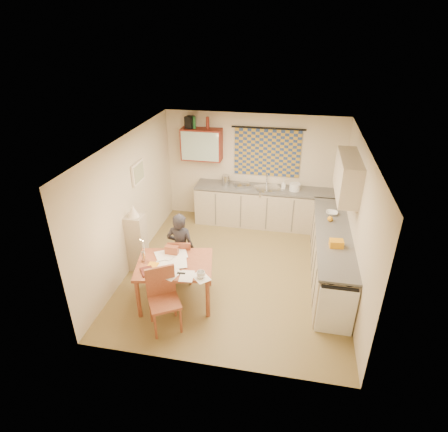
% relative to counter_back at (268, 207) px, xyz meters
% --- Properties ---
extents(floor, '(4.00, 4.50, 0.02)m').
position_rel_counter_back_xyz_m(floor, '(-0.40, -1.95, -0.46)').
color(floor, brown).
rests_on(floor, ground).
extents(ceiling, '(4.00, 4.50, 0.02)m').
position_rel_counter_back_xyz_m(ceiling, '(-0.40, -1.95, 2.06)').
color(ceiling, white).
rests_on(ceiling, floor).
extents(wall_back, '(4.00, 0.02, 2.50)m').
position_rel_counter_back_xyz_m(wall_back, '(-0.40, 0.31, 0.80)').
color(wall_back, beige).
rests_on(wall_back, floor).
extents(wall_front, '(4.00, 0.02, 2.50)m').
position_rel_counter_back_xyz_m(wall_front, '(-0.40, -4.21, 0.80)').
color(wall_front, beige).
rests_on(wall_front, floor).
extents(wall_left, '(0.02, 4.50, 2.50)m').
position_rel_counter_back_xyz_m(wall_left, '(-2.41, -1.95, 0.80)').
color(wall_left, beige).
rests_on(wall_left, floor).
extents(wall_right, '(0.02, 4.50, 2.50)m').
position_rel_counter_back_xyz_m(wall_right, '(1.61, -1.95, 0.80)').
color(wall_right, beige).
rests_on(wall_right, floor).
extents(window_blind, '(1.45, 0.03, 1.05)m').
position_rel_counter_back_xyz_m(window_blind, '(-0.10, 0.27, 1.20)').
color(window_blind, navy).
rests_on(window_blind, wall_back).
extents(curtain_rod, '(1.60, 0.04, 0.04)m').
position_rel_counter_back_xyz_m(curtain_rod, '(-0.10, 0.25, 1.75)').
color(curtain_rod, black).
rests_on(curtain_rod, wall_back).
extents(wall_cabinet, '(0.90, 0.34, 0.70)m').
position_rel_counter_back_xyz_m(wall_cabinet, '(-1.55, 0.13, 1.35)').
color(wall_cabinet, maroon).
rests_on(wall_cabinet, wall_back).
extents(wall_cabinet_glass, '(0.84, 0.02, 0.64)m').
position_rel_counter_back_xyz_m(wall_cabinet_glass, '(-1.55, -0.04, 1.35)').
color(wall_cabinet_glass, '#99B2A5').
rests_on(wall_cabinet_glass, wall_back).
extents(upper_cabinet_right, '(0.34, 1.30, 0.70)m').
position_rel_counter_back_xyz_m(upper_cabinet_right, '(1.43, -1.40, 1.40)').
color(upper_cabinet_right, tan).
rests_on(upper_cabinet_right, wall_right).
extents(framed_print, '(0.04, 0.50, 0.40)m').
position_rel_counter_back_xyz_m(framed_print, '(-2.37, -1.55, 1.25)').
color(framed_print, beige).
rests_on(framed_print, wall_left).
extents(print_canvas, '(0.01, 0.42, 0.32)m').
position_rel_counter_back_xyz_m(print_canvas, '(-2.34, -1.55, 1.25)').
color(print_canvas, '#B9B6A2').
rests_on(print_canvas, wall_left).
extents(counter_back, '(3.30, 0.62, 0.92)m').
position_rel_counter_back_xyz_m(counter_back, '(0.00, 0.00, 0.00)').
color(counter_back, tan).
rests_on(counter_back, floor).
extents(counter_right, '(0.62, 2.95, 0.92)m').
position_rel_counter_back_xyz_m(counter_right, '(1.30, -1.74, -0.00)').
color(counter_right, tan).
rests_on(counter_right, floor).
extents(stove, '(0.55, 0.55, 0.86)m').
position_rel_counter_back_xyz_m(stove, '(1.30, -3.01, -0.02)').
color(stove, white).
rests_on(stove, floor).
extents(sink, '(0.69, 0.64, 0.10)m').
position_rel_counter_back_xyz_m(sink, '(-0.02, 0.00, 0.43)').
color(sink, silver).
rests_on(sink, counter_back).
extents(tap, '(0.04, 0.04, 0.28)m').
position_rel_counter_back_xyz_m(tap, '(-0.06, 0.18, 0.61)').
color(tap, silver).
rests_on(tap, counter_back).
extents(dish_rack, '(0.44, 0.41, 0.06)m').
position_rel_counter_back_xyz_m(dish_rack, '(-0.60, 0.00, 0.50)').
color(dish_rack, silver).
rests_on(dish_rack, counter_back).
extents(kettle, '(0.21, 0.21, 0.24)m').
position_rel_counter_back_xyz_m(kettle, '(-0.98, 0.00, 0.59)').
color(kettle, silver).
rests_on(kettle, counter_back).
extents(mixing_bowl, '(0.26, 0.26, 0.16)m').
position_rel_counter_back_xyz_m(mixing_bowl, '(0.57, 0.00, 0.55)').
color(mixing_bowl, white).
rests_on(mixing_bowl, counter_back).
extents(soap_bottle, '(0.10, 0.10, 0.19)m').
position_rel_counter_back_xyz_m(soap_bottle, '(0.32, 0.05, 0.56)').
color(soap_bottle, white).
rests_on(soap_bottle, counter_back).
extents(bowl, '(0.26, 0.26, 0.05)m').
position_rel_counter_back_xyz_m(bowl, '(1.30, -1.04, 0.50)').
color(bowl, white).
rests_on(bowl, counter_right).
extents(orange_bag, '(0.23, 0.18, 0.12)m').
position_rel_counter_back_xyz_m(orange_bag, '(1.30, -2.23, 0.53)').
color(orange_bag, orange).
rests_on(orange_bag, counter_right).
extents(fruit_orange, '(0.10, 0.10, 0.10)m').
position_rel_counter_back_xyz_m(fruit_orange, '(1.25, -1.34, 0.52)').
color(fruit_orange, orange).
rests_on(fruit_orange, counter_right).
extents(speaker, '(0.20, 0.23, 0.26)m').
position_rel_counter_back_xyz_m(speaker, '(-1.80, 0.13, 1.83)').
color(speaker, black).
rests_on(speaker, wall_cabinet).
extents(bottle_green, '(0.09, 0.09, 0.26)m').
position_rel_counter_back_xyz_m(bottle_green, '(-1.70, 0.13, 1.83)').
color(bottle_green, '#195926').
rests_on(bottle_green, wall_cabinet).
extents(bottle_brown, '(0.07, 0.07, 0.26)m').
position_rel_counter_back_xyz_m(bottle_brown, '(-1.40, 0.13, 1.83)').
color(bottle_brown, maroon).
rests_on(bottle_brown, wall_cabinet).
extents(dining_table, '(1.37, 1.14, 0.75)m').
position_rel_counter_back_xyz_m(dining_table, '(-1.26, -2.97, -0.07)').
color(dining_table, brown).
rests_on(dining_table, floor).
extents(chair_far, '(0.45, 0.45, 0.88)m').
position_rel_counter_back_xyz_m(chair_far, '(-1.33, -2.40, -0.18)').
color(chair_far, brown).
rests_on(chair_far, floor).
extents(chair_near, '(0.61, 0.61, 0.99)m').
position_rel_counter_back_xyz_m(chair_near, '(-1.24, -3.60, -0.15)').
color(chair_near, brown).
rests_on(chair_near, floor).
extents(person, '(0.51, 0.35, 1.35)m').
position_rel_counter_back_xyz_m(person, '(-1.33, -2.40, 0.23)').
color(person, black).
rests_on(person, floor).
extents(shelf_stand, '(0.32, 0.30, 1.12)m').
position_rel_counter_back_xyz_m(shelf_stand, '(-2.24, -2.20, 0.11)').
color(shelf_stand, tan).
rests_on(shelf_stand, floor).
extents(lampshade, '(0.20, 0.20, 0.22)m').
position_rel_counter_back_xyz_m(lampshade, '(-2.24, -2.20, 0.78)').
color(lampshade, beige).
rests_on(lampshade, shelf_stand).
extents(letter_rack, '(0.22, 0.11, 0.16)m').
position_rel_counter_back_xyz_m(letter_rack, '(-1.38, -2.73, 0.38)').
color(letter_rack, brown).
rests_on(letter_rack, dining_table).
extents(mug, '(0.16, 0.16, 0.11)m').
position_rel_counter_back_xyz_m(mug, '(-0.74, -3.25, 0.35)').
color(mug, white).
rests_on(mug, dining_table).
extents(magazine, '(0.42, 0.42, 0.02)m').
position_rel_counter_back_xyz_m(magazine, '(-1.68, -3.33, 0.31)').
color(magazine, maroon).
rests_on(magazine, dining_table).
extents(book, '(0.17, 0.23, 0.02)m').
position_rel_counter_back_xyz_m(book, '(-1.66, -3.13, 0.31)').
color(book, orange).
rests_on(book, dining_table).
extents(orange_box, '(0.13, 0.10, 0.04)m').
position_rel_counter_back_xyz_m(orange_box, '(-1.48, -3.35, 0.32)').
color(orange_box, orange).
rests_on(orange_box, dining_table).
extents(eyeglasses, '(0.13, 0.05, 0.02)m').
position_rel_counter_back_xyz_m(eyeglasses, '(-1.07, -3.23, 0.31)').
color(eyeglasses, black).
rests_on(eyeglasses, dining_table).
extents(candle_holder, '(0.07, 0.07, 0.18)m').
position_rel_counter_back_xyz_m(candle_holder, '(-1.76, -3.00, 0.39)').
color(candle_holder, silver).
rests_on(candle_holder, dining_table).
extents(candle, '(0.03, 0.03, 0.22)m').
position_rel_counter_back_xyz_m(candle, '(-1.74, -3.02, 0.59)').
color(candle, white).
rests_on(candle, dining_table).
extents(candle_flame, '(0.02, 0.02, 0.02)m').
position_rel_counter_back_xyz_m(candle_flame, '(-1.78, -3.02, 0.71)').
color(candle_flame, '#FFCC66').
rests_on(candle_flame, dining_table).
extents(papers, '(1.12, 0.93, 0.02)m').
position_rel_counter_back_xyz_m(papers, '(-1.24, -3.01, 0.31)').
color(papers, white).
rests_on(papers, dining_table).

